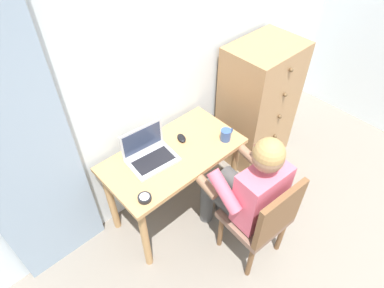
{
  "coord_description": "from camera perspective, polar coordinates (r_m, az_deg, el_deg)",
  "views": [
    {
      "loc": [
        -1.28,
        0.5,
        2.48
      ],
      "look_at": [
        -0.13,
        1.75,
        0.83
      ],
      "focal_mm": 30.77,
      "sensor_mm": 36.0,
      "label": 1
    }
  ],
  "objects": [
    {
      "name": "desk",
      "position": [
        2.53,
        -3.21,
        -3.58
      ],
      "size": [
        1.06,
        0.56,
        0.73
      ],
      "color": "tan",
      "rests_on": "ground_plane"
    },
    {
      "name": "wall_back",
      "position": [
        2.46,
        -4.98,
        14.0
      ],
      "size": [
        4.8,
        0.05,
        2.5
      ],
      "primitive_type": "cube",
      "color": "silver",
      "rests_on": "ground_plane"
    },
    {
      "name": "dresser",
      "position": [
        3.16,
        11.35,
        6.8
      ],
      "size": [
        0.65,
        0.51,
        1.2
      ],
      "color": "#9E754C",
      "rests_on": "ground_plane"
    },
    {
      "name": "computer_mouse",
      "position": [
        2.53,
        -1.83,
        1.04
      ],
      "size": [
        0.09,
        0.11,
        0.03
      ],
      "primitive_type": "ellipsoid",
      "rotation": [
        0.0,
        0.0,
        -0.34
      ],
      "color": "black",
      "rests_on": "desk"
    },
    {
      "name": "coffee_mug",
      "position": [
        2.52,
        5.9,
        1.6
      ],
      "size": [
        0.12,
        0.08,
        0.09
      ],
      "color": "#33518C",
      "rests_on": "desk"
    },
    {
      "name": "person_seated",
      "position": [
        2.35,
        9.55,
        -7.29
      ],
      "size": [
        0.55,
        0.6,
        1.19
      ],
      "color": "#4C4C4C",
      "rests_on": "ground_plane"
    },
    {
      "name": "desk_clock",
      "position": [
        2.17,
        -8.21,
        -9.24
      ],
      "size": [
        0.09,
        0.09,
        0.03
      ],
      "color": "black",
      "rests_on": "desk"
    },
    {
      "name": "laptop",
      "position": [
        2.38,
        -7.45,
        -1.56
      ],
      "size": [
        0.36,
        0.28,
        0.24
      ],
      "color": "#B7BABF",
      "rests_on": "desk"
    },
    {
      "name": "chair",
      "position": [
        2.43,
        12.19,
        -12.5
      ],
      "size": [
        0.45,
        0.43,
        0.87
      ],
      "color": "brown",
      "rests_on": "ground_plane"
    },
    {
      "name": "curtain_panel",
      "position": [
        2.13,
        -27.61,
        -1.81
      ],
      "size": [
        0.62,
        0.03,
        2.24
      ],
      "primitive_type": "cube",
      "color": "#8EA3B7",
      "rests_on": "ground_plane"
    }
  ]
}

